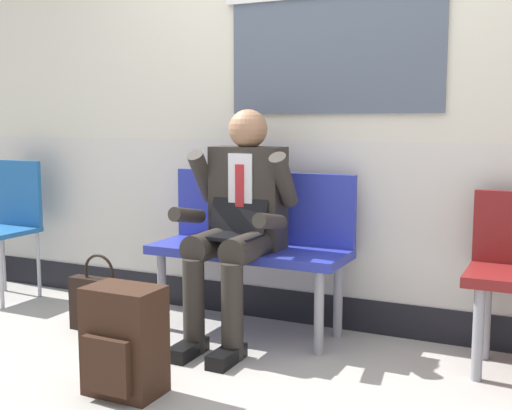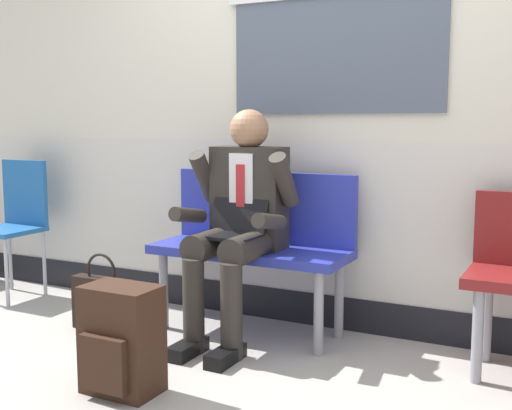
# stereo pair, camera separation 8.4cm
# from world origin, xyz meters

# --- Properties ---
(ground_plane) EXTENTS (18.00, 18.00, 0.00)m
(ground_plane) POSITION_xyz_m (0.00, 0.00, 0.00)
(ground_plane) COLOR #9E9991
(station_wall) EXTENTS (5.65, 0.16, 2.77)m
(station_wall) POSITION_xyz_m (0.00, 0.68, 1.38)
(station_wall) COLOR beige
(station_wall) RESTS_ON ground
(bench_with_person) EXTENTS (1.10, 0.42, 0.89)m
(bench_with_person) POSITION_xyz_m (-0.29, 0.40, 0.53)
(bench_with_person) COLOR #28339E
(bench_with_person) RESTS_ON ground
(person_seated) EXTENTS (0.57, 0.70, 1.23)m
(person_seated) POSITION_xyz_m (-0.29, 0.21, 0.66)
(person_seated) COLOR #2D2823
(person_seated) RESTS_ON ground
(backpack) EXTENTS (0.33, 0.25, 0.47)m
(backpack) POSITION_xyz_m (-0.41, -0.63, 0.23)
(backpack) COLOR #331E14
(backpack) RESTS_ON ground
(handbag) EXTENTS (0.37, 0.09, 0.44)m
(handbag) POSITION_xyz_m (-1.04, -0.01, 0.16)
(handbag) COLOR black
(handbag) RESTS_ON ground
(folding_chair) EXTENTS (0.38, 0.38, 0.91)m
(folding_chair) POSITION_xyz_m (-2.05, 0.32, 0.55)
(folding_chair) COLOR #1E5999
(folding_chair) RESTS_ON ground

